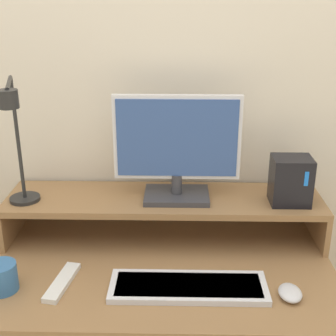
% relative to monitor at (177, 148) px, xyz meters
% --- Properties ---
extents(wall_back, '(6.00, 0.05, 2.50)m').
position_rel_monitor_xyz_m(wall_back, '(-0.04, 0.17, 0.16)').
color(wall_back, beige).
rests_on(wall_back, ground_plane).
extents(desk, '(1.07, 0.63, 0.76)m').
position_rel_monitor_xyz_m(desk, '(-0.04, -0.18, -0.57)').
color(desk, olive).
rests_on(desk, ground_plane).
extents(monitor_shelf, '(1.07, 0.26, 0.15)m').
position_rel_monitor_xyz_m(monitor_shelf, '(-0.04, 0.01, -0.20)').
color(monitor_shelf, olive).
rests_on(monitor_shelf, desk).
extents(monitor, '(0.41, 0.15, 0.35)m').
position_rel_monitor_xyz_m(monitor, '(0.00, 0.00, 0.00)').
color(monitor, '#38383D').
rests_on(monitor, monitor_shelf).
extents(desk_lamp, '(0.13, 0.26, 0.42)m').
position_rel_monitor_xyz_m(desk_lamp, '(-0.48, -0.12, 0.05)').
color(desk_lamp, black).
rests_on(desk_lamp, monitor_shelf).
extents(router_dock, '(0.13, 0.11, 0.16)m').
position_rel_monitor_xyz_m(router_dock, '(0.37, -0.03, -0.10)').
color(router_dock, black).
rests_on(router_dock, monitor_shelf).
extents(keyboard, '(0.45, 0.15, 0.02)m').
position_rel_monitor_xyz_m(keyboard, '(0.04, -0.31, -0.32)').
color(keyboard, silver).
rests_on(keyboard, desk).
extents(mouse, '(0.07, 0.09, 0.03)m').
position_rel_monitor_xyz_m(mouse, '(0.32, -0.34, -0.31)').
color(mouse, silver).
rests_on(mouse, desk).
extents(remote_control, '(0.07, 0.19, 0.02)m').
position_rel_monitor_xyz_m(remote_control, '(-0.33, -0.29, -0.32)').
color(remote_control, white).
rests_on(remote_control, desk).
extents(mug, '(0.09, 0.09, 0.08)m').
position_rel_monitor_xyz_m(mug, '(-0.50, -0.32, -0.29)').
color(mug, '#33669E').
rests_on(mug, desk).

